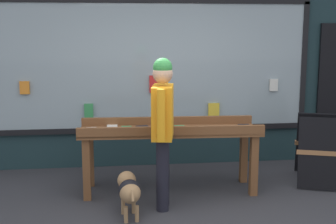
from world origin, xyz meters
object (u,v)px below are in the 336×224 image
Objects in this scene: person_browsing at (163,122)px; small_dog at (129,190)px; display_table_main at (169,136)px; sandwich_board_sign at (317,148)px.

person_browsing is 2.74× the size of small_dog.
person_browsing reaches higher than display_table_main.
sandwich_board_sign is at bearing -75.84° from small_dog.
small_dog is (-0.39, -0.20, -0.70)m from person_browsing.
display_table_main is at bearing -157.04° from sandwich_board_sign.
person_browsing is at bearing -68.14° from small_dog.
small_dog is at bearing -141.11° from sandwich_board_sign.
display_table_main is at bearing -4.50° from person_browsing.
person_browsing reaches higher than small_dog.
display_table_main reaches higher than small_dog.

